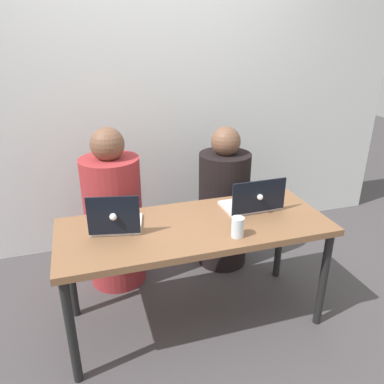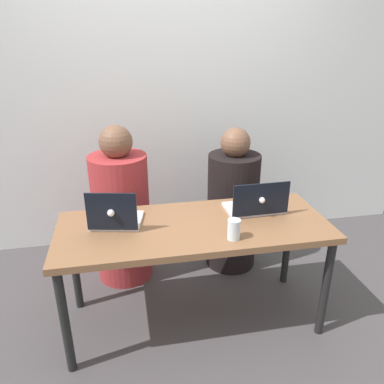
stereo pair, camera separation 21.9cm
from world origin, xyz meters
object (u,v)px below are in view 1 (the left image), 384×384
person_on_left (114,217)px  water_glass_right (238,228)px  person_on_right (223,205)px  laptop_back_right (253,202)px  laptop_back_left (116,221)px

person_on_left → water_glass_right: bearing=119.5°
person_on_left → person_on_right: size_ratio=1.05×
person_on_right → laptop_back_right: person_on_right is taller
person_on_right → laptop_back_left: size_ratio=3.42×
person_on_left → laptop_back_left: (-0.03, -0.53, 0.23)m
laptop_back_right → laptop_back_left: laptop_back_left is taller
laptop_back_right → laptop_back_left: size_ratio=1.10×
laptop_back_right → laptop_back_left: 0.86m
laptop_back_right → person_on_right: bearing=-92.7°
person_on_left → person_on_right: person_on_left is taller
water_glass_right → person_on_left: bearing=126.9°
water_glass_right → person_on_right: bearing=73.1°
person_on_right → laptop_back_left: (-0.87, -0.53, 0.26)m
laptop_back_right → laptop_back_left: (-0.86, -0.02, 0.00)m
person_on_left → laptop_back_right: (0.84, -0.51, 0.23)m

